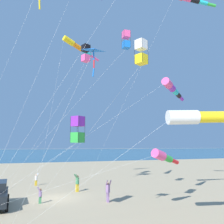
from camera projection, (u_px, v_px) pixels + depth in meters
ground_plane at (55, 199)px, 20.46m from camera, size 600.00×600.00×0.00m
ocean_water_strip at (31, 152)px, 174.42m from camera, size 240.00×600.00×0.01m
person_adult_flyer at (77, 182)px, 23.56m from camera, size 0.52×0.61×1.76m
person_child_green_jacket at (108, 190)px, 19.28m from camera, size 0.53×0.41×1.78m
person_child_grey_jacket at (36, 179)px, 27.16m from camera, size 0.40×0.47×1.40m
person_bystander_far at (40, 195)px, 18.79m from camera, size 0.31×0.40×1.27m
kite_box_blue_topmost at (78, 129)px, 15.71m from camera, size 7.93×5.94×6.51m
kite_delta_rainbow_low_near at (93, 51)px, 13.61m from camera, size 3.12×4.58×10.21m
kite_box_small_distant at (126, 40)px, 20.50m from camera, size 5.40×10.81×14.45m
kite_box_black_fish_shape at (141, 52)px, 14.98m from camera, size 7.37×6.38×11.23m
kite_windsock_green_low_center at (209, 117)px, 13.67m from camera, size 4.91×14.49×6.60m
kite_windsock_teal_far_right at (77, 46)px, 31.63m from camera, size 3.97×7.90×18.70m
kite_windsock_purple_drifting at (163, 157)px, 17.36m from camera, size 3.91×14.92×4.36m
kite_windsock_long_streamer_right at (172, 88)px, 20.50m from camera, size 2.90×17.63×10.14m
kite_box_yellow_midlevel at (86, 53)px, 27.98m from camera, size 3.96×8.27×16.43m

